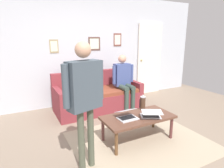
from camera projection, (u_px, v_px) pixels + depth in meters
name	position (u px, v px, depth m)	size (l,w,h in m)	color
ground_plane	(128.00, 139.00, 3.24)	(7.68, 7.68, 0.00)	gray
area_rug	(141.00, 142.00, 3.15)	(2.14, 1.78, 0.01)	tan
back_wall	(83.00, 50.00, 4.82)	(7.04, 0.11, 2.70)	silver
interior_door	(149.00, 59.00, 5.73)	(0.82, 0.09, 2.05)	white
couch	(98.00, 97.00, 4.51)	(1.96, 0.87, 0.88)	maroon
coffee_table	(138.00, 119.00, 3.15)	(1.18, 0.58, 0.42)	brown
laptop_left	(151.00, 115.00, 3.08)	(0.43, 0.44, 0.13)	silver
laptop_center	(127.00, 116.00, 3.05)	(0.31, 0.30, 0.16)	silver
french_press	(143.00, 103.00, 3.40)	(0.12, 0.10, 0.27)	#4C3323
person_standing	(84.00, 91.00, 2.29)	(0.57, 0.29, 1.63)	#4C5240
person_seated	(124.00, 79.00, 4.47)	(0.55, 0.51, 1.28)	#37483F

